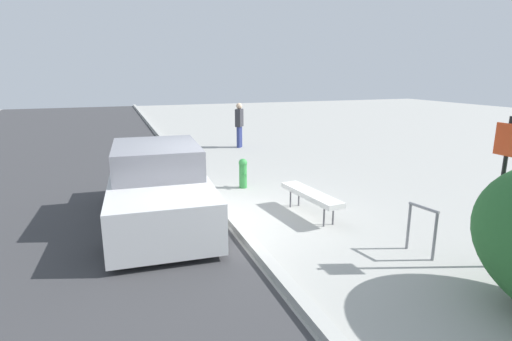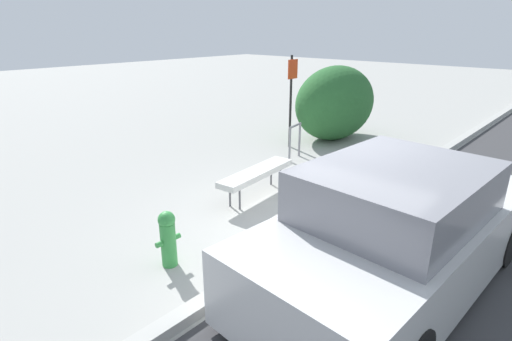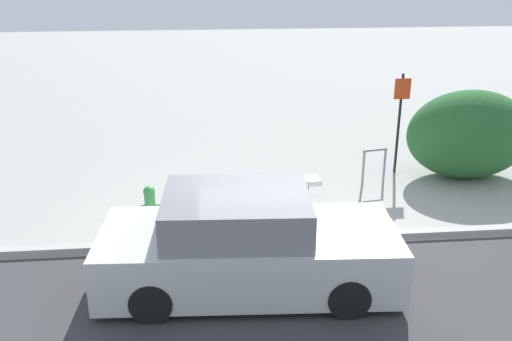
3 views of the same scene
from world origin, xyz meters
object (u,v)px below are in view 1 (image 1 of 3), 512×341
at_px(sign_post, 502,180).
at_px(fire_hydrant, 243,172).
at_px(pedestrian, 239,124).
at_px(parked_car_near, 158,187).
at_px(bike_rack, 422,225).
at_px(bench, 311,195).

distance_m(sign_post, fire_hydrant, 5.91).
height_order(pedestrian, parked_car_near, pedestrian).
xyz_separation_m(bike_rack, pedestrian, (-10.18, 0.16, 0.43)).
xyz_separation_m(bike_rack, fire_hydrant, (-4.68, -1.49, -0.09)).
bearing_deg(parked_car_near, pedestrian, 154.11).
xyz_separation_m(bike_rack, sign_post, (0.72, 0.69, 0.88)).
relative_size(bench, bike_rack, 2.22).
height_order(bench, pedestrian, pedestrian).
relative_size(bike_rack, sign_post, 0.36).
height_order(bench, fire_hydrant, fire_hydrant).
height_order(bike_rack, fire_hydrant, bike_rack).
bearing_deg(bench, fire_hydrant, -170.44).
xyz_separation_m(sign_post, pedestrian, (-10.90, -0.52, -0.45)).
bearing_deg(bike_rack, pedestrian, 179.07).
height_order(bench, parked_car_near, parked_car_near).
height_order(sign_post, parked_car_near, sign_post).
bearing_deg(pedestrian, parked_car_near, -171.60).
height_order(bike_rack, sign_post, sign_post).
bearing_deg(pedestrian, bench, -149.58).
height_order(bench, bike_rack, bike_rack).
distance_m(bike_rack, sign_post, 1.33).
relative_size(bench, pedestrian, 1.05).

